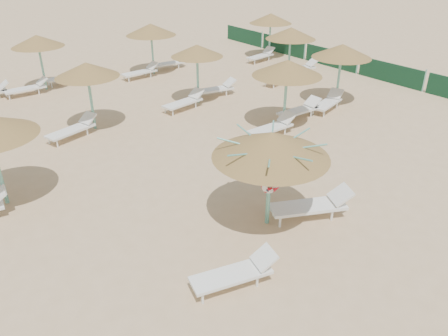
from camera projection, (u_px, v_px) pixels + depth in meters
ground at (266, 234)px, 11.27m from camera, size 120.00×120.00×0.00m
main_palapa at (271, 145)px, 10.64m from camera, size 2.94×2.94×2.63m
lounger_main_a at (237, 272)px, 9.48m from camera, size 2.01×1.01×0.70m
lounger_main_b at (313, 205)px, 11.78m from camera, size 2.29×1.54×0.80m
palapa_field at (161, 52)px, 19.17m from camera, size 21.56×13.28×2.69m
windbreak_fence at (331, 58)px, 25.50m from camera, size 0.08×19.84×1.10m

